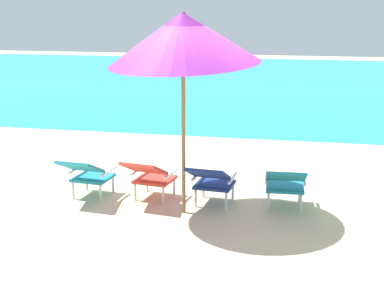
{
  "coord_description": "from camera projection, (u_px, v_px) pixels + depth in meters",
  "views": [
    {
      "loc": [
        1.64,
        -7.6,
        2.76
      ],
      "look_at": [
        0.0,
        0.25,
        0.75
      ],
      "focal_mm": 52.27,
      "sensor_mm": 36.0,
      "label": 1
    }
  ],
  "objects": [
    {
      "name": "lounge_chair_far_right",
      "position": [
        285.0,
        182.0,
        7.61
      ],
      "size": [
        0.59,
        0.91,
        0.68
      ],
      "color": "teal",
      "rests_on": "ground_plane"
    },
    {
      "name": "beach_umbrella_center",
      "position": [
        183.0,
        38.0,
        7.06
      ],
      "size": [
        2.72,
        2.74,
        2.74
      ],
      "color": "olive",
      "rests_on": "ground_plane"
    },
    {
      "name": "lounge_chair_near_left",
      "position": [
        150.0,
        175.0,
        7.95
      ],
      "size": [
        0.65,
        0.94,
        0.68
      ],
      "color": "red",
      "rests_on": "ground_plane"
    },
    {
      "name": "lounge_chair_far_left",
      "position": [
        87.0,
        173.0,
        8.04
      ],
      "size": [
        0.61,
        0.92,
        0.68
      ],
      "color": "teal",
      "rests_on": "ground_plane"
    },
    {
      "name": "ocean_band",
      "position": [
        262.0,
        82.0,
        20.43
      ],
      "size": [
        40.0,
        18.0,
        0.01
      ],
      "primitive_type": "cube",
      "color": "#28B2B7",
      "rests_on": "ground_plane"
    },
    {
      "name": "lounge_chair_near_right",
      "position": [
        212.0,
        180.0,
        7.72
      ],
      "size": [
        0.61,
        0.92,
        0.68
      ],
      "color": "navy",
      "rests_on": "ground_plane"
    },
    {
      "name": "ground_plane",
      "position": [
        227.0,
        136.0,
        12.01
      ],
      "size": [
        40.0,
        40.0,
        0.0
      ],
      "primitive_type": "plane",
      "color": "beige"
    }
  ]
}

